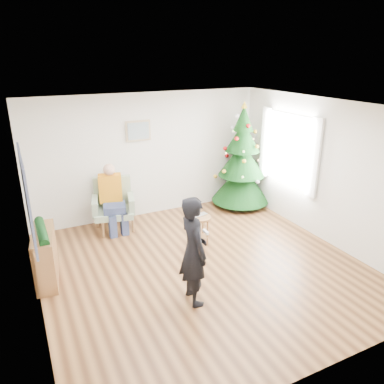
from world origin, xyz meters
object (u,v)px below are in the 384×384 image
christmas_tree (242,161)px  stool (201,230)px  console (46,256)px  armchair (114,211)px  standing_man (194,251)px

christmas_tree → stool: size_ratio=4.20×
christmas_tree → console: size_ratio=2.37×
armchair → console: size_ratio=1.02×
armchair → console: (-1.42, -1.33, 0.02)m
armchair → standing_man: standing_man is taller
christmas_tree → standing_man: 3.77m
christmas_tree → standing_man: size_ratio=1.50×
stool → armchair: bearing=131.9°
armchair → standing_man: 2.85m
armchair → standing_man: size_ratio=0.65×
stool → console: (-2.65, 0.05, 0.11)m
armchair → console: armchair is taller
christmas_tree → armchair: (-2.95, 0.05, -0.69)m
console → christmas_tree: bearing=24.0°
stool → standing_man: standing_man is taller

